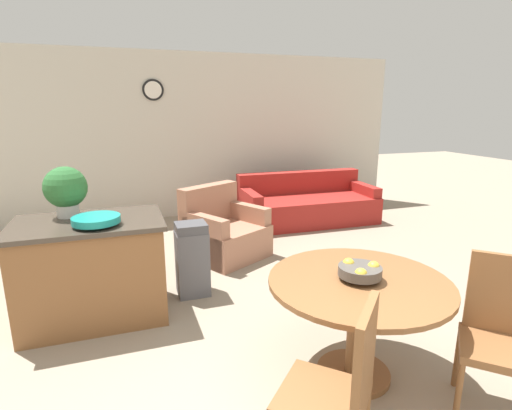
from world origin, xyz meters
TOP-DOWN VIEW (x-y plane):
  - wall_back at (-0.00, 5.54)m, footprint 8.00×0.09m
  - dining_table at (0.55, 0.87)m, footprint 1.21×1.21m
  - dining_chair_near_left at (0.02, 0.22)m, footprint 0.59×0.59m
  - dining_chair_near_right at (1.20, 0.35)m, footprint 0.59×0.59m
  - fruit_bowl at (0.55, 0.87)m, footprint 0.29×0.29m
  - kitchen_island at (-1.19, 2.33)m, footprint 1.24×0.81m
  - teal_bowl at (-1.11, 2.15)m, footprint 0.38×0.38m
  - potted_plant at (-1.36, 2.53)m, footprint 0.36×0.36m
  - trash_bin at (-0.29, 2.50)m, footprint 0.31×0.27m
  - couch at (1.95, 4.50)m, footprint 2.16×1.05m
  - armchair at (0.27, 3.42)m, footprint 1.14×1.12m

SIDE VIEW (x-z plane):
  - couch at x=1.95m, z-range -0.11..0.66m
  - armchair at x=0.27m, z-range -0.14..0.73m
  - trash_bin at x=-0.29m, z-range 0.00..0.74m
  - kitchen_island at x=-1.19m, z-range 0.00..0.90m
  - dining_chair_near_left at x=0.02m, z-range 0.04..1.02m
  - dining_chair_near_right at x=1.20m, z-range 0.04..1.02m
  - dining_table at x=0.55m, z-range 0.20..0.93m
  - fruit_bowl at x=0.55m, z-range 0.73..0.86m
  - teal_bowl at x=-1.11m, z-range 0.91..0.99m
  - potted_plant at x=-1.36m, z-range 0.93..1.37m
  - wall_back at x=0.00m, z-range 0.00..2.70m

